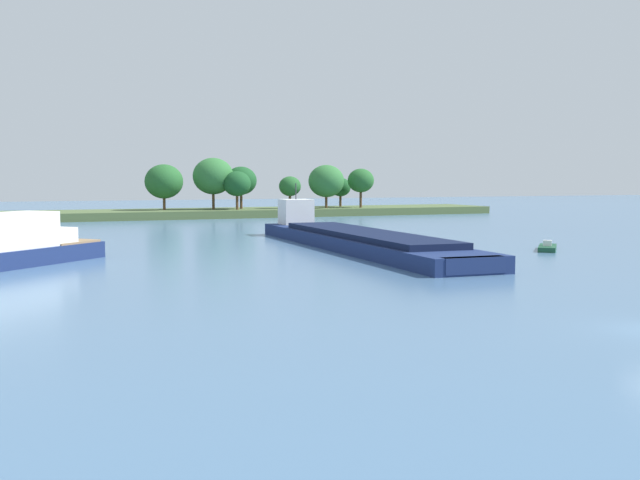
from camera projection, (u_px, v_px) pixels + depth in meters
treeline_island at (254, 199)px, 126.52m from camera, size 85.30×14.13×9.74m
cargo_barge at (354, 238)px, 68.41m from camera, size 7.92×40.38×5.82m
fishing_skiff at (547, 248)px, 66.42m from camera, size 4.19×4.50×0.92m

